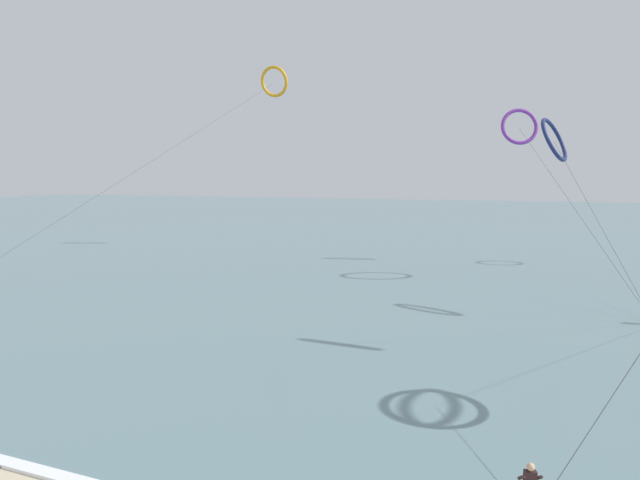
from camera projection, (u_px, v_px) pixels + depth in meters
sea_water at (465, 223)px, 109.29m from camera, size 400.00×200.00×0.08m
kite_amber at (274, 82)px, 71.55m from camera, size 4.15×51.64×23.60m
kite_violet at (520, 127)px, 58.79m from camera, size 10.79×25.84×16.62m
kite_navy at (554, 140)px, 48.73m from camera, size 7.43×16.96×14.59m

